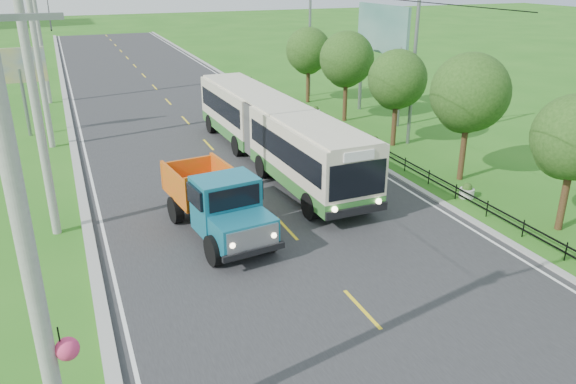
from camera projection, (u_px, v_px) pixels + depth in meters
ground at (362, 309)px, 16.71m from camera, size 240.00×240.00×0.00m
road at (200, 136)px, 33.90m from camera, size 14.00×120.00×0.02m
curb_left at (74, 148)px, 31.36m from camera, size 0.40×120.00×0.15m
curb_right at (308, 124)px, 36.39m from camera, size 0.30×120.00×0.10m
edge_line_left at (84, 148)px, 31.57m from camera, size 0.12×120.00×0.00m
edge_line_right at (301, 125)px, 36.22m from camera, size 0.12×120.00×0.00m
centre_dash at (362, 309)px, 16.70m from camera, size 0.12×2.20×0.00m
railing_right at (365, 143)px, 31.43m from camera, size 0.04×40.00×0.60m
pole_nearest at (32, 258)px, 9.41m from camera, size 3.51×0.44×10.00m
pole_near at (36, 102)px, 19.66m from camera, size 3.51×0.32×10.00m
pole_mid at (39, 56)px, 29.98m from camera, size 3.51×0.32×10.00m
pole_far at (40, 33)px, 40.30m from camera, size 3.51×0.32×10.00m
tree_second at (573, 141)px, 20.68m from camera, size 3.18×3.26×5.30m
tree_third at (468, 96)px, 25.67m from camera, size 3.60×3.62×6.00m
tree_fourth at (397, 82)px, 30.98m from camera, size 3.24×3.31×5.40m
tree_fifth at (346, 62)px, 36.04m from camera, size 3.48×3.52×5.80m
tree_back at (308, 53)px, 41.27m from camera, size 3.30×3.36×5.50m
streetlight_mid at (412, 57)px, 30.64m from camera, size 3.02×0.20×9.07m
streetlight_far at (308, 32)px, 42.68m from camera, size 3.02×0.20×9.07m
planter_near at (467, 191)px, 24.77m from camera, size 0.64×0.64×0.67m
planter_mid at (375, 143)px, 31.65m from camera, size 0.64×0.64×0.67m
planter_far at (315, 111)px, 38.52m from camera, size 0.64×0.64×0.67m
billboard_left at (19, 71)px, 32.59m from camera, size 3.00×0.20×5.20m
billboard_right at (382, 36)px, 36.22m from camera, size 0.24×6.00×7.30m
bus at (273, 128)px, 28.29m from camera, size 3.24×16.86×3.24m
dump_truck at (217, 199)px, 20.88m from camera, size 3.07×6.37×2.58m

